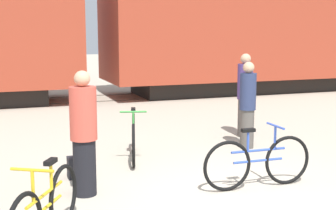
# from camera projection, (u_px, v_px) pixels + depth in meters

# --- Properties ---
(ground_plane) EXTENTS (80.00, 80.00, 0.00)m
(ground_plane) POSITION_uv_depth(u_px,v_px,m) (234.00, 197.00, 6.47)
(ground_plane) COLOR #B2A893
(freight_train) EXTENTS (28.77, 3.17, 5.18)m
(freight_train) POSITION_uv_depth(u_px,v_px,m) (92.00, 18.00, 15.40)
(freight_train) COLOR black
(freight_train) RESTS_ON ground_plane
(rail_near) EXTENTS (40.77, 0.07, 0.01)m
(rail_near) POSITION_uv_depth(u_px,v_px,m) (98.00, 101.00, 15.16)
(rail_near) COLOR #4C4238
(rail_near) RESTS_ON ground_plane
(rail_far) EXTENTS (40.77, 0.07, 0.01)m
(rail_far) POSITION_uv_depth(u_px,v_px,m) (90.00, 96.00, 16.49)
(rail_far) COLOR #4C4238
(rail_far) RESTS_ON ground_plane
(bicycle_blue) EXTENTS (1.72, 0.46, 0.92)m
(bicycle_blue) POSITION_uv_depth(u_px,v_px,m) (258.00, 162.00, 6.81)
(bicycle_blue) COLOR black
(bicycle_blue) RESTS_ON ground_plane
(bicycle_yellow) EXTENTS (0.90, 1.48, 0.92)m
(bicycle_yellow) POSITION_uv_depth(u_px,v_px,m) (46.00, 209.00, 4.99)
(bicycle_yellow) COLOR black
(bicycle_yellow) RESTS_ON ground_plane
(bicycle_green) EXTENTS (0.56, 1.69, 0.92)m
(bicycle_green) POSITION_uv_depth(u_px,v_px,m) (134.00, 138.00, 8.33)
(bicycle_green) COLOR black
(bicycle_green) RESTS_ON ground_plane
(person_in_purple) EXTENTS (0.33, 0.33, 1.80)m
(person_in_purple) POSITION_uv_depth(u_px,v_px,m) (245.00, 95.00, 10.04)
(person_in_purple) COLOR #514C47
(person_in_purple) RESTS_ON ground_plane
(person_in_navy) EXTENTS (0.32, 0.32, 1.69)m
(person_in_navy) POSITION_uv_depth(u_px,v_px,m) (248.00, 105.00, 9.06)
(person_in_navy) COLOR #514C47
(person_in_navy) RESTS_ON ground_plane
(person_in_red) EXTENTS (0.37, 0.37, 1.75)m
(person_in_red) POSITION_uv_depth(u_px,v_px,m) (84.00, 134.00, 6.43)
(person_in_red) COLOR black
(person_in_red) RESTS_ON ground_plane
(backpack) EXTENTS (0.28, 0.20, 0.34)m
(backpack) POSITION_uv_depth(u_px,v_px,m) (77.00, 167.00, 7.29)
(backpack) COLOR black
(backpack) RESTS_ON ground_plane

